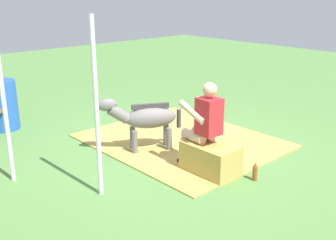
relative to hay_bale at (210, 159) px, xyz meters
name	(u,v)px	position (x,y,z in m)	size (l,w,h in m)	color
ground_plane	(179,149)	(0.95, -0.31, -0.22)	(24.00, 24.00, 0.00)	#568442
hay_patch	(181,141)	(1.17, -0.58, -0.21)	(3.11, 2.61, 0.02)	tan
hay_bale	(210,159)	(0.00, 0.00, 0.00)	(0.79, 0.48, 0.44)	tan
person_seated	(203,122)	(0.16, -0.01, 0.50)	(0.68, 0.45, 1.32)	#D8AD8C
pony_standing	(145,118)	(1.27, 0.15, 0.34)	(0.81, 1.23, 0.92)	slate
soda_bottle	(255,172)	(-0.58, -0.28, -0.09)	(0.07, 0.07, 0.26)	brown
water_barrel	(2,105)	(3.88, 1.41, 0.24)	(0.54, 0.54, 0.92)	blue
tent_pole_left	(97,110)	(0.52, 1.50, 0.91)	(0.06, 0.06, 2.25)	silver
tent_pole_mid	(4,101)	(1.67, 2.17, 0.91)	(0.06, 0.06, 2.25)	silver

